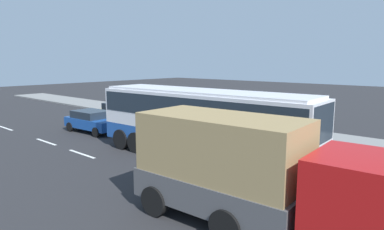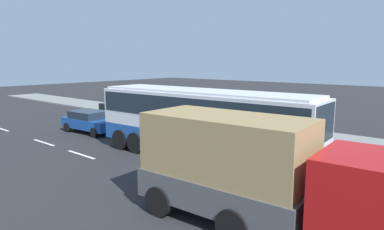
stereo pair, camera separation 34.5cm
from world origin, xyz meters
name	(u,v)px [view 2 (the right image)]	position (x,y,z in m)	size (l,w,h in m)	color
ground_plane	(213,167)	(0.00, 0.00, 0.00)	(120.00, 120.00, 0.00)	#28282B
sidewalk_curb	(293,134)	(0.00, 8.69, 0.07)	(80.00, 4.00, 0.15)	gray
lane_centreline	(141,174)	(-1.83, -2.74, 0.00)	(33.48, 0.16, 0.01)	white
coach_bus	(202,117)	(-1.24, 0.69, 2.12)	(11.71, 3.15, 3.42)	#1E4C9E
cargo_truck	(255,170)	(4.24, -3.70, 1.71)	(7.59, 2.93, 3.20)	red
car_yellow_taxi	(119,113)	(-11.89, 3.87, 0.83)	(4.58, 2.00, 1.59)	gold
car_blue_saloon	(91,121)	(-10.95, 0.78, 0.78)	(4.33, 2.23, 1.45)	#194799
pedestrian_near_curb	(244,117)	(-2.90, 7.35, 1.11)	(0.32, 0.32, 1.66)	brown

